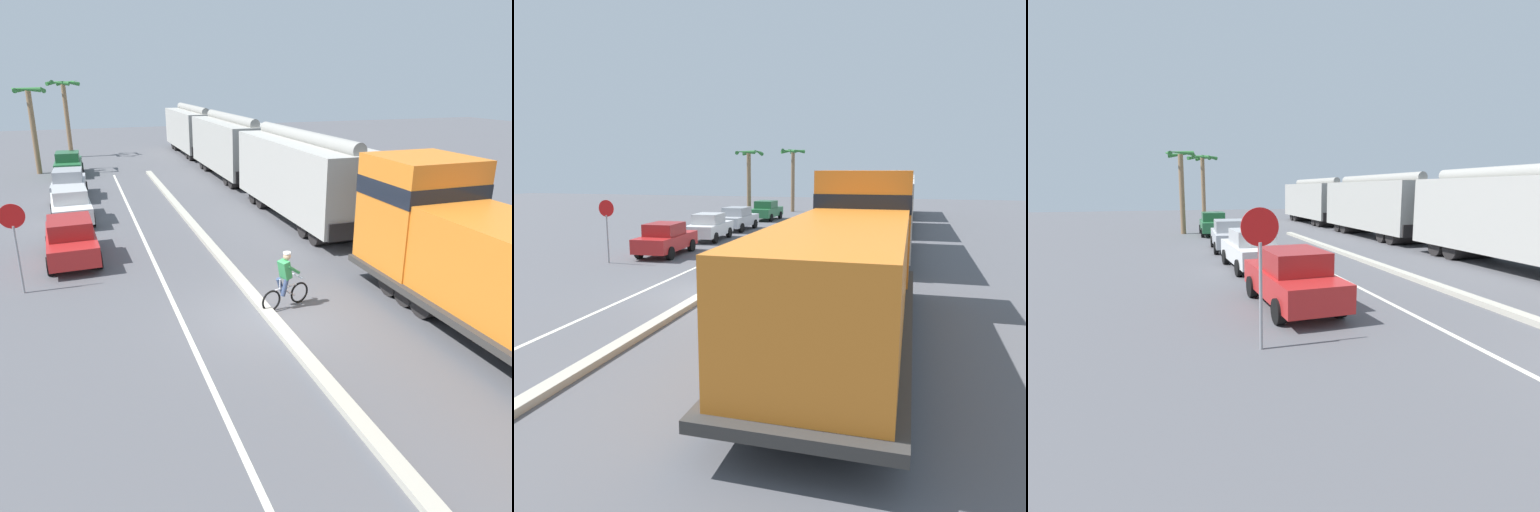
{
  "view_description": "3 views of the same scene",
  "coord_description": "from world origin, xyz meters",
  "views": [
    {
      "loc": [
        -4.61,
        -11.96,
        6.41
      ],
      "look_at": [
        0.27,
        1.82,
        1.18
      ],
      "focal_mm": 35.0,
      "sensor_mm": 36.0,
      "label": 1
    },
    {
      "loc": [
        6.6,
        -15.49,
        4.24
      ],
      "look_at": [
        2.28,
        -0.39,
        1.5
      ],
      "focal_mm": 35.0,
      "sensor_mm": 36.0,
      "label": 2
    },
    {
      "loc": [
        -8.42,
        -3.44,
        3.23
      ],
      "look_at": [
        -4.61,
        9.55,
        0.95
      ],
      "focal_mm": 28.0,
      "sensor_mm": 36.0,
      "label": 3
    }
  ],
  "objects": [
    {
      "name": "palm_tree_far",
      "position": [
        -5.13,
        33.85,
        4.79
      ],
      "size": [
        2.7,
        2.78,
        6.33
      ],
      "color": "#846647",
      "rests_on": "ground"
    },
    {
      "name": "locomotive",
      "position": [
        5.17,
        -3.03,
        1.8
      ],
      "size": [
        3.1,
        11.61,
        4.2
      ],
      "color": "orange",
      "rests_on": "ground"
    },
    {
      "name": "median_curb",
      "position": [
        0.0,
        6.0,
        0.08
      ],
      "size": [
        0.36,
        36.0,
        0.16
      ],
      "primitive_type": "cube",
      "color": "#B2AD9E",
      "rests_on": "ground"
    },
    {
      "name": "parked_car_white",
      "position": [
        -5.18,
        12.35,
        0.82
      ],
      "size": [
        1.99,
        4.28,
        1.62
      ],
      "color": "silver",
      "rests_on": "ground"
    },
    {
      "name": "parked_car_silver",
      "position": [
        -5.27,
        17.62,
        0.82
      ],
      "size": [
        1.98,
        4.27,
        1.62
      ],
      "color": "#B7BABF",
      "rests_on": "ground"
    },
    {
      "name": "hopper_car_middle",
      "position": [
        5.17,
        20.73,
        2.08
      ],
      "size": [
        2.9,
        10.6,
        4.18
      ],
      "color": "#ACAAA2",
      "rests_on": "ground"
    },
    {
      "name": "parked_car_red",
      "position": [
        -5.19,
        6.78,
        0.82
      ],
      "size": [
        1.97,
        4.27,
        1.62
      ],
      "color": "red",
      "rests_on": "ground"
    },
    {
      "name": "cyclist",
      "position": [
        0.68,
        0.4,
        0.82
      ],
      "size": [
        1.66,
        0.61,
        1.71
      ],
      "color": "black",
      "rests_on": "ground"
    },
    {
      "name": "palm_tree_near",
      "position": [
        -7.3,
        26.35,
        4.27
      ],
      "size": [
        2.33,
        2.21,
        6.0
      ],
      "color": "#846647",
      "rests_on": "ground"
    },
    {
      "name": "ground_plane",
      "position": [
        0.0,
        0.0,
        0.0
      ],
      "size": [
        120.0,
        120.0,
        0.0
      ],
      "primitive_type": "plane",
      "color": "#56565B"
    },
    {
      "name": "parked_car_green",
      "position": [
        -5.3,
        25.01,
        0.82
      ],
      "size": [
        1.95,
        4.26,
        1.62
      ],
      "color": "#286B3D",
      "rests_on": "ground"
    },
    {
      "name": "stop_sign",
      "position": [
        -6.69,
        4.1,
        2.02
      ],
      "size": [
        0.76,
        0.08,
        2.88
      ],
      "color": "gray",
      "rests_on": "ground"
    },
    {
      "name": "lane_stripe",
      "position": [
        -2.4,
        6.0,
        0.0
      ],
      "size": [
        0.14,
        36.0,
        0.01
      ],
      "primitive_type": "cube",
      "color": "silver",
      "rests_on": "ground"
    },
    {
      "name": "hopper_car_trailing",
      "position": [
        5.17,
        32.33,
        2.08
      ],
      "size": [
        2.9,
        10.6,
        4.18
      ],
      "color": "#ACA9A2",
      "rests_on": "ground"
    },
    {
      "name": "hopper_car_lead",
      "position": [
        5.17,
        9.13,
        2.08
      ],
      "size": [
        2.9,
        10.6,
        4.18
      ],
      "color": "#B2AFA8",
      "rests_on": "ground"
    }
  ]
}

